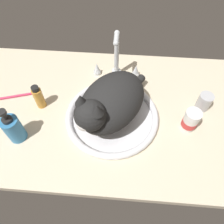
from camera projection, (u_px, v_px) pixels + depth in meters
countertop at (110, 112)px, 89.37cm from camera, size 123.95×68.15×3.00cm
sink_basin at (112, 116)px, 84.87cm from camera, size 36.40×36.40×2.57cm
faucet at (116, 61)px, 92.34cm from camera, size 20.61×9.10×23.00cm
cat at (109, 104)px, 75.93cm from camera, size 32.10×37.48×20.68cm
metal_jar at (204, 102)px, 85.81cm from camera, size 5.46×5.46×7.30cm
amber_bottle at (39, 97)px, 85.17cm from camera, size 3.74×3.74×11.07cm
soap_pump_bottle at (13, 128)px, 76.15cm from camera, size 6.25×6.25×16.19cm
pill_bottle at (190, 121)px, 79.92cm from camera, size 5.74×5.74×9.24cm
toothbrush at (18, 96)px, 91.56cm from camera, size 17.17×6.27×1.70cm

